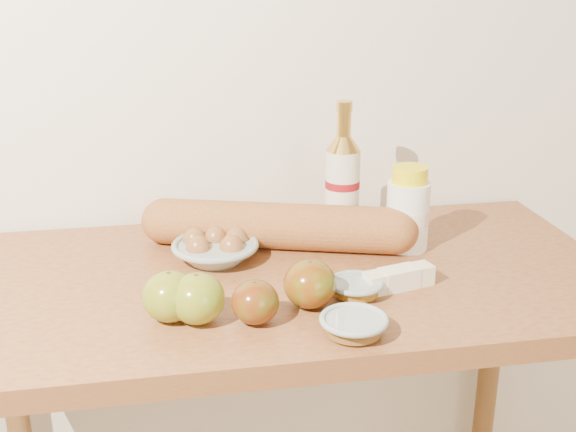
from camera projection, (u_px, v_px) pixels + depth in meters
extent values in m
cube|color=silver|center=(256.00, 26.00, 1.46)|extent=(3.50, 0.02, 2.60)
cube|color=#A16134|center=(285.00, 283.00, 1.30)|extent=(1.20, 0.60, 0.04)
cylinder|color=brown|center=(487.00, 388.00, 1.78)|extent=(0.05, 0.05, 0.86)
cylinder|color=beige|center=(342.00, 195.00, 1.42)|extent=(0.07, 0.07, 0.18)
cylinder|color=maroon|center=(342.00, 184.00, 1.41)|extent=(0.07, 0.07, 0.02)
cone|color=gold|center=(344.00, 143.00, 1.38)|extent=(0.07, 0.07, 0.03)
cylinder|color=gold|center=(344.00, 124.00, 1.37)|extent=(0.03, 0.03, 0.05)
cylinder|color=gold|center=(345.00, 106.00, 1.36)|extent=(0.03, 0.03, 0.02)
cylinder|color=white|center=(407.00, 216.00, 1.38)|extent=(0.10, 0.10, 0.13)
cylinder|color=#F5D6CE|center=(407.00, 216.00, 1.38)|extent=(0.10, 0.10, 0.03)
cylinder|color=yellow|center=(410.00, 175.00, 1.35)|extent=(0.08, 0.08, 0.03)
torus|color=#929F9A|center=(215.00, 245.00, 1.33)|extent=(0.18, 0.18, 0.01)
ellipsoid|color=brown|center=(198.00, 250.00, 1.32)|extent=(0.05, 0.05, 0.06)
ellipsoid|color=brown|center=(232.00, 249.00, 1.32)|extent=(0.05, 0.05, 0.06)
ellipsoid|color=brown|center=(216.00, 240.00, 1.36)|extent=(0.05, 0.05, 0.06)
ellipsoid|color=brown|center=(195.00, 242.00, 1.36)|extent=(0.05, 0.05, 0.06)
ellipsoid|color=brown|center=(236.00, 241.00, 1.36)|extent=(0.05, 0.05, 0.06)
cylinder|color=#B46F37|center=(278.00, 226.00, 1.39)|extent=(0.46, 0.22, 0.09)
sphere|color=#B46F37|center=(165.00, 221.00, 1.42)|extent=(0.11, 0.11, 0.09)
sphere|color=#B46F37|center=(395.00, 231.00, 1.37)|extent=(0.11, 0.11, 0.09)
ellipsoid|color=olive|center=(170.00, 296.00, 1.12)|extent=(0.10, 0.10, 0.08)
cylinder|color=#4B2E19|center=(169.00, 276.00, 1.10)|extent=(0.01, 0.01, 0.01)
ellipsoid|color=maroon|center=(255.00, 302.00, 1.11)|extent=(0.09, 0.09, 0.07)
cylinder|color=#452B17|center=(255.00, 285.00, 1.10)|extent=(0.01, 0.01, 0.01)
ellipsoid|color=maroon|center=(310.00, 284.00, 1.16)|extent=(0.11, 0.11, 0.08)
cylinder|color=#4D3719|center=(310.00, 265.00, 1.15)|extent=(0.01, 0.01, 0.01)
torus|color=#98A6A1|center=(354.00, 319.00, 1.08)|extent=(0.12, 0.12, 0.01)
cylinder|color=brown|center=(354.00, 326.00, 1.08)|extent=(0.10, 0.10, 0.02)
torus|color=gray|center=(356.00, 283.00, 1.20)|extent=(0.11, 0.11, 0.01)
cylinder|color=brown|center=(356.00, 288.00, 1.20)|extent=(0.09, 0.09, 0.02)
cube|color=beige|center=(399.00, 278.00, 1.23)|extent=(0.13, 0.06, 0.03)
cube|color=silver|center=(399.00, 278.00, 1.23)|extent=(0.07, 0.05, 0.04)
ellipsoid|color=olive|center=(197.00, 299.00, 1.11)|extent=(0.10, 0.10, 0.08)
cylinder|color=#4B2E19|center=(196.00, 278.00, 1.10)|extent=(0.01, 0.01, 0.01)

